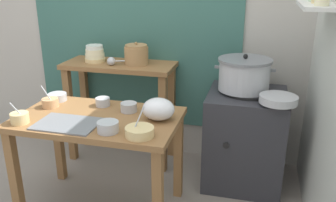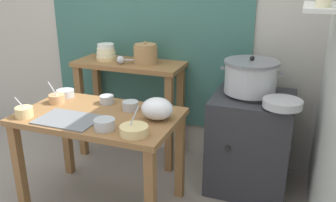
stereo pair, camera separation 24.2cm
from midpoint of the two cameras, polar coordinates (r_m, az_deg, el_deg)
name	(u,v)px [view 2 (the right image)]	position (r m, az deg, el deg)	size (l,w,h in m)	color
wall_back	(173,13)	(3.21, 2.95, 13.79)	(4.40, 0.12, 2.60)	#B2ADA3
prep_table	(100,128)	(2.53, -8.11, -4.40)	(1.10, 0.66, 0.72)	olive
back_shelf_table	(130,86)	(3.20, -3.96, 2.33)	(0.96, 0.40, 0.90)	olive
stove_block	(250,141)	(2.94, 15.26, -6.26)	(0.60, 0.61, 0.78)	#2D2D33
steamer_pot	(251,77)	(2.78, 15.45, 3.72)	(0.46, 0.41, 0.28)	#B7BABF
clay_pot	(146,54)	(3.06, -1.32, 7.43)	(0.20, 0.20, 0.19)	#A37A4C
bowl_stack_enamel	(106,53)	(3.22, -7.69, 7.60)	(0.18, 0.18, 0.15)	#E5C684
ladle	(122,60)	(3.07, -5.12, 6.49)	(0.25, 0.12, 0.07)	#B7BABF
serving_tray	(68,120)	(2.42, -12.85, -2.94)	(0.40, 0.28, 0.01)	slate
plastic_bag	(157,109)	(2.35, 1.20, -1.28)	(0.21, 0.19, 0.15)	white
wide_pan	(282,103)	(2.57, 20.31, -0.41)	(0.26, 0.26, 0.05)	#B7BABF
prep_bowl_0	(57,98)	(2.75, -14.88, 0.38)	(0.12, 0.12, 0.16)	tan
prep_bowl_1	(107,99)	(2.67, -7.17, 0.24)	(0.10, 0.10, 0.06)	#B7BABF
prep_bowl_2	(105,124)	(2.23, -7.01, -3.68)	(0.13, 0.13, 0.07)	#B7BABF
prep_bowl_3	(130,105)	(2.52, -3.29, -0.75)	(0.11, 0.11, 0.06)	#B7BABF
prep_bowl_4	(134,130)	(2.15, -2.22, -4.68)	(0.17, 0.17, 0.17)	#E5C684
prep_bowl_5	(65,93)	(2.87, -13.71, 1.21)	(0.14, 0.14, 0.06)	#B7BABF
prep_bowl_6	(24,112)	(2.54, -19.40, -1.67)	(0.12, 0.12, 0.15)	#E5C684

